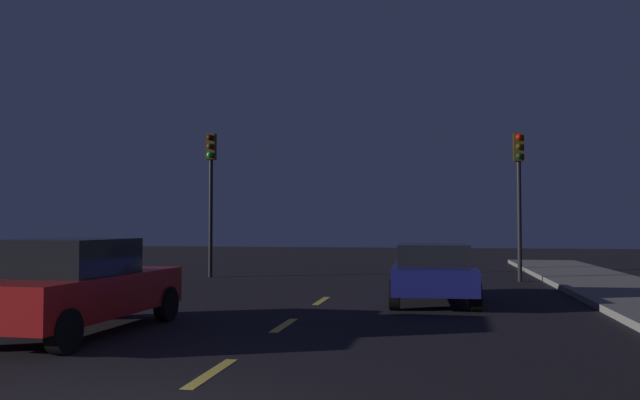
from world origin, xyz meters
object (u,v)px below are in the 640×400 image
Objects in this scene: traffic_signal_left at (211,176)px; traffic_signal_right at (519,177)px; car_adjacent_lane at (73,286)px; car_stopped_ahead at (433,272)px.

traffic_signal_left is 10.28m from traffic_signal_right.
traffic_signal_left is at bearing 180.00° from traffic_signal_right.
car_adjacent_lane is (-8.47, -11.56, -2.53)m from traffic_signal_right.
traffic_signal_left reaches higher than car_stopped_ahead.
traffic_signal_left reaches higher than traffic_signal_right.
traffic_signal_right is (10.28, -0.00, -0.15)m from traffic_signal_left.
car_stopped_ahead is 1.02× the size of car_adjacent_lane.
car_adjacent_lane reaches higher than car_stopped_ahead.
traffic_signal_left is 12.01m from car_adjacent_lane.
traffic_signal_left reaches higher than car_adjacent_lane.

